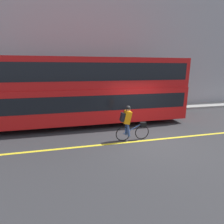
# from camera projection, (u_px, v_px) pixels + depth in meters

# --- Properties ---
(ground_plane) EXTENTS (80.00, 80.00, 0.00)m
(ground_plane) POSITION_uv_depth(u_px,v_px,m) (148.00, 139.00, 7.80)
(ground_plane) COLOR #2D2D30
(road_center_line) EXTENTS (50.00, 0.14, 0.01)m
(road_center_line) POSITION_uv_depth(u_px,v_px,m) (149.00, 140.00, 7.70)
(road_center_line) COLOR yellow
(road_center_line) RESTS_ON ground_plane
(sidewalk_curb) EXTENTS (60.00, 1.62, 0.14)m
(sidewalk_curb) POSITION_uv_depth(u_px,v_px,m) (117.00, 110.00, 13.02)
(sidewalk_curb) COLOR gray
(sidewalk_curb) RESTS_ON ground_plane
(building_facade) EXTENTS (60.00, 0.30, 8.51)m
(building_facade) POSITION_uv_depth(u_px,v_px,m) (114.00, 52.00, 12.92)
(building_facade) COLOR #9E9EA3
(building_facade) RESTS_ON ground_plane
(bus) EXTENTS (11.11, 2.58, 3.61)m
(bus) POSITION_uv_depth(u_px,v_px,m) (85.00, 88.00, 9.55)
(bus) COLOR black
(bus) RESTS_ON ground_plane
(cyclist_on_bike) EXTENTS (1.52, 0.32, 1.57)m
(cyclist_on_bike) POSITION_uv_depth(u_px,v_px,m) (129.00, 122.00, 7.49)
(cyclist_on_bike) COLOR black
(cyclist_on_bike) RESTS_ON ground_plane
(trash_bin) EXTENTS (0.55, 0.55, 0.84)m
(trash_bin) POSITION_uv_depth(u_px,v_px,m) (174.00, 101.00, 13.86)
(trash_bin) COLOR #194C23
(trash_bin) RESTS_ON sidewalk_curb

